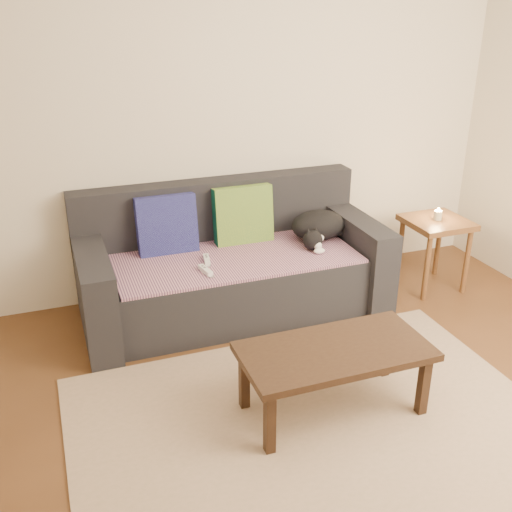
# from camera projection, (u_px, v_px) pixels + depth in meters

# --- Properties ---
(ground) EXTENTS (4.50, 4.50, 0.00)m
(ground) POSITION_uv_depth(u_px,v_px,m) (329.00, 447.00, 3.01)
(ground) COLOR brown
(ground) RESTS_ON ground
(back_wall) EXTENTS (4.50, 0.04, 2.60)m
(back_wall) POSITION_uv_depth(u_px,v_px,m) (210.00, 117.00, 4.21)
(back_wall) COLOR beige
(back_wall) RESTS_ON ground
(sofa) EXTENTS (2.10, 0.94, 0.87)m
(sofa) POSITION_uv_depth(u_px,v_px,m) (231.00, 268.00, 4.24)
(sofa) COLOR #232328
(sofa) RESTS_ON ground
(throw_blanket) EXTENTS (1.66, 0.74, 0.02)m
(throw_blanket) POSITION_uv_depth(u_px,v_px,m) (235.00, 258.00, 4.11)
(throw_blanket) COLOR #44274A
(throw_blanket) RESTS_ON sofa
(cushion_navy) EXTENTS (0.41, 0.16, 0.42)m
(cushion_navy) POSITION_uv_depth(u_px,v_px,m) (167.00, 225.00, 4.12)
(cushion_navy) COLOR #16124E
(cushion_navy) RESTS_ON throw_blanket
(cushion_green) EXTENTS (0.43, 0.16, 0.44)m
(cushion_green) POSITION_uv_depth(u_px,v_px,m) (243.00, 216.00, 4.30)
(cushion_green) COLOR #0B4633
(cushion_green) RESTS_ON throw_blanket
(cat) EXTENTS (0.51, 0.48, 0.21)m
(cat) POSITION_uv_depth(u_px,v_px,m) (318.00, 227.00, 4.34)
(cat) COLOR black
(cat) RESTS_ON throw_blanket
(wii_remote_a) EXTENTS (0.06, 0.15, 0.03)m
(wii_remote_a) POSITION_uv_depth(u_px,v_px,m) (207.00, 260.00, 4.02)
(wii_remote_a) COLOR white
(wii_remote_a) RESTS_ON throw_blanket
(wii_remote_b) EXTENTS (0.06, 0.15, 0.03)m
(wii_remote_b) POSITION_uv_depth(u_px,v_px,m) (205.00, 270.00, 3.86)
(wii_remote_b) COLOR white
(wii_remote_b) RESTS_ON throw_blanket
(side_table) EXTENTS (0.44, 0.44, 0.55)m
(side_table) POSITION_uv_depth(u_px,v_px,m) (436.00, 232.00, 4.49)
(side_table) COLOR brown
(side_table) RESTS_ON ground
(candle) EXTENTS (0.06, 0.06, 0.09)m
(candle) POSITION_uv_depth(u_px,v_px,m) (438.00, 215.00, 4.44)
(candle) COLOR beige
(candle) RESTS_ON side_table
(rug) EXTENTS (2.50, 1.80, 0.01)m
(rug) POSITION_uv_depth(u_px,v_px,m) (316.00, 428.00, 3.13)
(rug) COLOR tan
(rug) RESTS_ON ground
(coffee_table) EXTENTS (1.00, 0.50, 0.40)m
(coffee_table) POSITION_uv_depth(u_px,v_px,m) (335.00, 356.00, 3.13)
(coffee_table) COLOR black
(coffee_table) RESTS_ON rug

